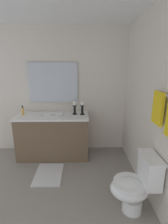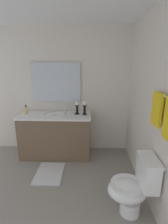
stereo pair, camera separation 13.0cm
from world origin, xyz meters
name	(u,v)px [view 1 (the left image)]	position (x,y,z in m)	size (l,w,h in m)	color
floor	(42,197)	(0.00, 0.00, -0.01)	(2.86, 2.94, 0.02)	gray
wall_back	(158,110)	(0.00, 1.47, 1.23)	(2.86, 0.04, 2.45)	silver
wall_left	(53,92)	(-1.43, 0.00, 1.23)	(0.04, 2.94, 2.45)	silver
vanity_cabinet	(53,136)	(-1.11, 0.01, 0.42)	(0.58, 1.36, 0.83)	brown
sink_basin	(53,117)	(-1.11, 0.01, 0.79)	(0.40, 0.40, 0.24)	white
mirror	(53,83)	(-1.39, 0.01, 1.41)	(0.02, 0.94, 0.75)	silver
candle_holder_tall	(82,107)	(-1.15, 0.57, 0.97)	(0.09, 0.09, 0.26)	black
candle_holder_short	(75,108)	(-1.17, 0.43, 0.96)	(0.09, 0.09, 0.25)	black
soap_bottle	(23,111)	(-1.14, -0.54, 0.91)	(0.06, 0.06, 0.18)	#E5B259
toilet	(135,185)	(0.25, 1.19, 0.37)	(0.39, 0.54, 0.75)	white
towel_near_vanity	(158,108)	(0.16, 1.39, 1.29)	(0.22, 0.03, 0.36)	yellow
bath_mat	(49,174)	(-0.48, 0.01, 0.01)	(0.60, 0.44, 0.02)	silver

